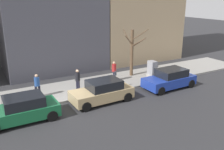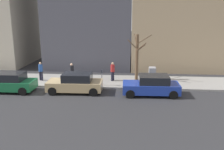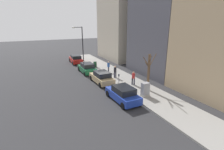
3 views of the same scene
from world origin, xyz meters
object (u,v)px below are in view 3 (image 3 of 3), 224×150
parking_meter (119,78)px  utility_box (145,90)px  pedestrian_near_meter (133,77)px  parked_car_blue (123,94)px  parked_car_tan (102,77)px  pedestrian_midblock (115,71)px  office_tower_right (129,9)px  bare_tree (149,71)px  parked_car_red (76,59)px  streetlamp (81,41)px  parked_car_green (87,68)px  trash_bin (95,64)px  pedestrian_far_corner (108,66)px

parking_meter → utility_box: bearing=-78.5°
utility_box → pedestrian_near_meter: pedestrian_near_meter is taller
parked_car_blue → parked_car_tan: bearing=86.9°
pedestrian_near_meter → pedestrian_midblock: size_ratio=1.00×
pedestrian_near_meter → office_tower_right: size_ratio=0.08×
bare_tree → pedestrian_midblock: bare_tree is taller
parked_car_red → utility_box: bearing=-81.1°
pedestrian_midblock → streetlamp: bearing=-93.6°
parked_car_green → pedestrian_midblock: bearing=-60.5°
bare_tree → pedestrian_midblock: 5.89m
bare_tree → parked_car_blue: bearing=-164.4°
parked_car_blue → trash_bin: parked_car_blue is taller
streetlamp → office_tower_right: bearing=-0.7°
bare_tree → utility_box: bearing=-135.2°
utility_box → pedestrian_far_corner: pedestrian_far_corner is taller
parked_car_red → bare_tree: 17.85m
parked_car_red → office_tower_right: size_ratio=0.21×
pedestrian_near_meter → pedestrian_far_corner: (-0.38, 6.37, 0.00)m
parked_car_red → utility_box: 18.82m
parked_car_red → parking_meter: bearing=-82.3°
parked_car_tan → pedestrian_near_meter: pedestrian_near_meter is taller
pedestrian_near_meter → pedestrian_midblock: (-0.71, 3.49, 0.00)m
utility_box → pedestrian_midblock: bearing=89.9°
trash_bin → pedestrian_midblock: 6.76m
pedestrian_near_meter → parking_meter: bearing=1.0°
trash_bin → office_tower_right: 14.61m
pedestrian_near_meter → trash_bin: bearing=-56.5°
parking_meter → pedestrian_near_meter: pedestrian_near_meter is taller
parking_meter → parked_car_red: bearing=96.0°
trash_bin → pedestrian_far_corner: 3.96m
parked_car_tan → pedestrian_near_meter: 4.04m
trash_bin → pedestrian_near_meter: bearing=-83.7°
bare_tree → trash_bin: 12.58m
pedestrian_near_meter → office_tower_right: office_tower_right is taller
parked_car_blue → trash_bin: (2.09, 13.40, -0.14)m
parked_car_blue → pedestrian_far_corner: (2.83, 9.55, 0.35)m
parked_car_tan → trash_bin: 7.81m
parking_meter → office_tower_right: (10.16, 14.88, 9.09)m
office_tower_right → parking_meter: bearing=-124.3°
utility_box → pedestrian_near_meter: (0.72, 3.40, 0.24)m
parked_car_tan → parking_meter: bearing=-53.2°
parked_car_red → pedestrian_near_meter: bearing=-76.9°
parking_meter → office_tower_right: bearing=55.7°
parking_meter → pedestrian_far_corner: (1.19, 5.59, 0.11)m
streetlamp → parked_car_green: bearing=-100.9°
parked_car_tan → utility_box: 6.48m
parked_car_green → parking_meter: bearing=-77.1°
streetlamp → parked_car_blue: bearing=-94.4°
parked_car_red → pedestrian_near_meter: 15.58m
parked_car_tan → bare_tree: bare_tree is taller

